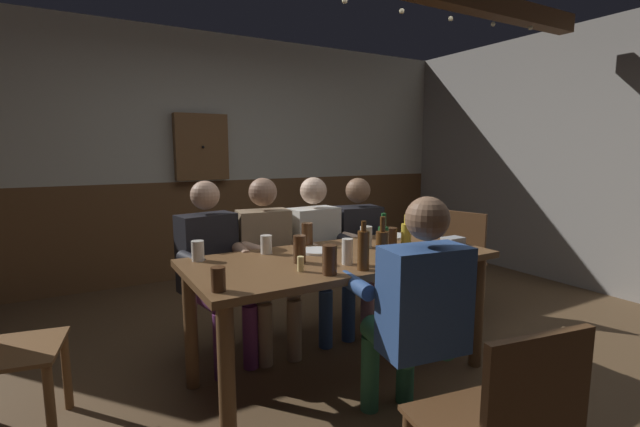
{
  "coord_description": "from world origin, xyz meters",
  "views": [
    {
      "loc": [
        -1.4,
        -2.21,
        1.41
      ],
      "look_at": [
        0.0,
        0.21,
        1.0
      ],
      "focal_mm": 24.42,
      "sensor_mm": 36.0,
      "label": 1
    }
  ],
  "objects": [
    {
      "name": "pint_glass_0",
      "position": [
        -0.85,
        -0.34,
        0.83
      ],
      "size": [
        0.07,
        0.07,
        0.11
      ],
      "primitive_type": "cylinder",
      "color": "#4C2D19",
      "rests_on": "dining_table"
    },
    {
      "name": "condiment_caddy",
      "position": [
        0.82,
        -0.17,
        0.8
      ],
      "size": [
        0.14,
        0.1,
        0.05
      ],
      "primitive_type": "cube",
      "color": "#B2B7BC",
      "rests_on": "dining_table"
    },
    {
      "name": "wall_dart_cabinet",
      "position": [
        -0.14,
        2.51,
        1.44
      ],
      "size": [
        0.56,
        0.15,
        0.7
      ],
      "color": "brown"
    },
    {
      "name": "bottle_1",
      "position": [
        0.17,
        -0.23,
        0.88
      ],
      "size": [
        0.06,
        0.06,
        0.27
      ],
      "color": "#195923",
      "rests_on": "dining_table"
    },
    {
      "name": "bottle_0",
      "position": [
        0.04,
        -0.39,
        0.88
      ],
      "size": [
        0.07,
        0.07,
        0.28
      ],
      "color": "#593314",
      "rests_on": "dining_table"
    },
    {
      "name": "dining_table",
      "position": [
        0.0,
        -0.05,
        0.67
      ],
      "size": [
        1.84,
        0.83,
        0.78
      ],
      "color": "brown",
      "rests_on": "ground_plane"
    },
    {
      "name": "pint_glass_6",
      "position": [
        -0.05,
        0.3,
        0.85
      ],
      "size": [
        0.08,
        0.08,
        0.15
      ],
      "primitive_type": "cylinder",
      "color": "#4C2D19",
      "rests_on": "dining_table"
    },
    {
      "name": "pint_glass_2",
      "position": [
        0.39,
        -0.04,
        0.84
      ],
      "size": [
        0.08,
        0.08,
        0.13
      ],
      "primitive_type": "cylinder",
      "color": "#4C2D19",
      "rests_on": "dining_table"
    },
    {
      "name": "pint_glass_4",
      "position": [
        -0.3,
        -0.08,
        0.86
      ],
      "size": [
        0.07,
        0.07,
        0.16
      ],
      "primitive_type": "cylinder",
      "color": "#4C2D19",
      "rests_on": "dining_table"
    },
    {
      "name": "table_candle",
      "position": [
        -0.38,
        -0.24,
        0.82
      ],
      "size": [
        0.04,
        0.04,
        0.08
      ],
      "primitive_type": "cylinder",
      "color": "#F9E08C",
      "rests_on": "dining_table"
    },
    {
      "name": "bottle_3",
      "position": [
        0.49,
        -0.08,
        0.86
      ],
      "size": [
        0.07,
        0.07,
        0.22
      ],
      "color": "gold",
      "rests_on": "dining_table"
    },
    {
      "name": "chair_empty_near_right",
      "position": [
        1.42,
        0.34,
        0.48
      ],
      "size": [
        0.54,
        0.54,
        0.88
      ],
      "rotation": [
        0.0,
        0.0,
        -4.44
      ],
      "color": "brown",
      "rests_on": "ground_plane"
    },
    {
      "name": "pint_glass_5",
      "position": [
        -0.08,
        -0.24,
        0.85
      ],
      "size": [
        0.06,
        0.06,
        0.14
      ],
      "primitive_type": "cylinder",
      "color": "white",
      "rests_on": "dining_table"
    },
    {
      "name": "pint_glass_7",
      "position": [
        -0.37,
        0.22,
        0.83
      ],
      "size": [
        0.07,
        0.07,
        0.11
      ],
      "primitive_type": "cylinder",
      "color": "white",
      "rests_on": "dining_table"
    },
    {
      "name": "person_3",
      "position": [
        0.61,
        0.58,
        0.65
      ],
      "size": [
        0.53,
        0.58,
        1.19
      ],
      "rotation": [
        0.0,
        0.0,
        3.0
      ],
      "color": "black",
      "rests_on": "ground_plane"
    },
    {
      "name": "pint_glass_3",
      "position": [
        -0.79,
        0.26,
        0.84
      ],
      "size": [
        0.07,
        0.07,
        0.12
      ],
      "primitive_type": "cylinder",
      "color": "white",
      "rests_on": "dining_table"
    },
    {
      "name": "plate_1",
      "position": [
        -0.09,
        0.09,
        0.78
      ],
      "size": [
        0.21,
        0.21,
        0.01
      ],
      "primitive_type": "cylinder",
      "color": "white",
      "rests_on": "dining_table"
    },
    {
      "name": "person_0",
      "position": [
        -0.61,
        0.58,
        0.66
      ],
      "size": [
        0.56,
        0.56,
        1.21
      ],
      "rotation": [
        0.0,
        0.0,
        3.32
      ],
      "color": "black",
      "rests_on": "ground_plane"
    },
    {
      "name": "pint_glass_1",
      "position": [
        -0.28,
        -0.37,
        0.85
      ],
      "size": [
        0.08,
        0.08,
        0.15
      ],
      "primitive_type": "cylinder",
      "color": "#4C2D19",
      "rests_on": "dining_table"
    },
    {
      "name": "person_1",
      "position": [
        -0.22,
        0.58,
        0.66
      ],
      "size": [
        0.54,
        0.56,
        1.21
      ],
      "rotation": [
        0.0,
        0.0,
        3.0
      ],
      "color": "#997F60",
      "rests_on": "ground_plane"
    },
    {
      "name": "person_4",
      "position": [
        0.01,
        -0.7,
        0.67
      ],
      "size": [
        0.58,
        0.57,
        1.2
      ],
      "rotation": [
        0.0,
        0.0,
        -0.15
      ],
      "color": "#2D4C84",
      "rests_on": "ground_plane"
    },
    {
      "name": "bottle_2",
      "position": [
        -0.07,
        -0.38,
        0.89
      ],
      "size": [
        0.06,
        0.06,
        0.26
      ],
      "color": "#593314",
      "rests_on": "dining_table"
    },
    {
      "name": "side_wall_concrete",
      "position": [
        3.16,
        0.0,
        1.33
      ],
      "size": [
        0.12,
        5.16,
        2.66
      ],
      "primitive_type": "cube",
      "color": "gray",
      "rests_on": "ground_plane"
    },
    {
      "name": "person_2",
      "position": [
        0.21,
        0.59,
        0.66
      ],
      "size": [
        0.53,
        0.52,
        1.21
      ],
      "rotation": [
        0.0,
        0.0,
        3.2
      ],
      "color": "silver",
      "rests_on": "ground_plane"
    },
    {
      "name": "ground_plane",
      "position": [
        0.0,
        0.0,
        0.0
      ],
      "size": [
        7.43,
        7.43,
        0.0
      ],
      "primitive_type": "plane",
      "color": "brown"
    },
    {
      "name": "pint_glass_8",
      "position": [
        0.26,
        0.05,
        0.85
      ],
      "size": [
        0.08,
        0.08,
        0.14
      ],
      "primitive_type": "cylinder",
      "color": "white",
      "rests_on": "dining_table"
    },
    {
      "name": "back_wall_wainscot",
      "position": [
        0.0,
        2.64,
        0.53
      ],
      "size": [
        6.19,
        0.12,
        1.07
      ],
      "primitive_type": "cube",
      "color": "brown",
      "rests_on": "ground_plane"
    },
    {
      "name": "back_wall_upper",
      "position": [
        0.0,
        2.64,
        1.86
      ],
      "size": [
        6.19,
        0.12,
        1.59
      ],
      "primitive_type": "cube",
      "color": "beige"
    },
    {
      "name": "plate_0",
      "position": [
        0.63,
        0.24,
        0.78
      ],
      "size": [
        0.23,
        0.23,
        0.01
      ],
      "primitive_type": "cylinder",
      "color": "white",
      "rests_on": "dining_table"
    }
  ]
}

